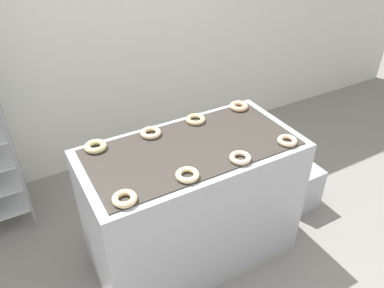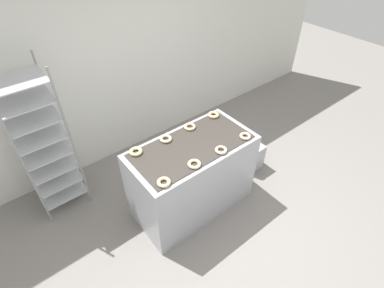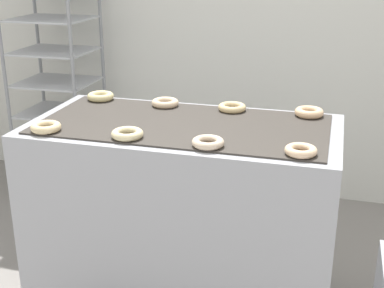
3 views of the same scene
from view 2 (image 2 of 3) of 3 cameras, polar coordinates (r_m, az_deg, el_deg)
name	(u,v)px [view 2 (image 2 of 3)]	position (r m, az deg, el deg)	size (l,w,h in m)	color
ground_plane	(225,236)	(3.67, 6.21, -16.98)	(14.00, 14.00, 0.00)	gray
wall_back	(119,61)	(4.10, -13.76, 15.17)	(8.00, 0.05, 2.80)	silver
fryer_machine	(192,177)	(3.55, 0.01, -6.28)	(1.42, 0.72, 0.98)	#A8AAB2
baking_rack_cart	(42,143)	(3.68, -26.62, 0.10)	(0.54, 0.48, 1.87)	gray
glaze_bin	(248,155)	(4.35, 10.71, -2.00)	(0.29, 0.36, 0.39)	#A8AAB2
donut_near_left	(164,182)	(2.82, -5.40, -7.25)	(0.13, 0.13, 0.03)	beige
donut_near_midleft	(194,164)	(2.98, 0.43, -3.83)	(0.14, 0.14, 0.03)	beige
donut_near_midright	(221,150)	(3.15, 5.55, -1.15)	(0.13, 0.13, 0.03)	beige
donut_near_right	(245,136)	(3.36, 10.09, 1.49)	(0.13, 0.13, 0.03)	beige
donut_far_left	(136,151)	(3.17, -10.66, -1.41)	(0.14, 0.14, 0.04)	beige
donut_far_midleft	(166,139)	(3.29, -5.03, 1.00)	(0.14, 0.14, 0.03)	beige
donut_far_midright	(190,127)	(3.45, -0.42, 3.31)	(0.14, 0.14, 0.03)	beige
donut_far_right	(213,115)	(3.65, 4.11, 5.57)	(0.14, 0.14, 0.04)	#F1C292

